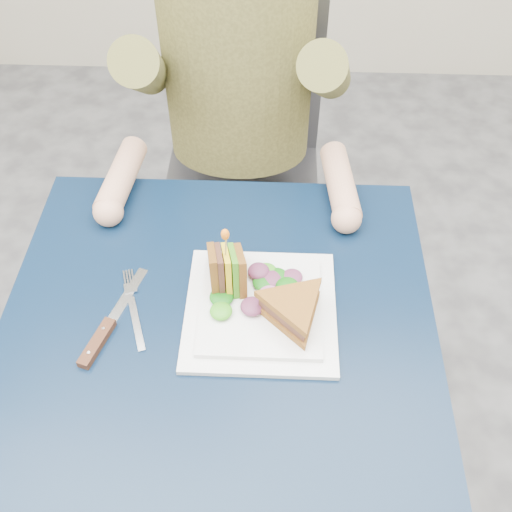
{
  "coord_description": "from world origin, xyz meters",
  "views": [
    {
      "loc": [
        0.09,
        -0.58,
        1.58
      ],
      "look_at": [
        0.06,
        0.09,
        0.82
      ],
      "focal_mm": 42.0,
      "sensor_mm": 36.0,
      "label": 1
    }
  ],
  "objects_px": {
    "chair": "(242,146)",
    "knife": "(103,334)",
    "table": "(219,353)",
    "sandwich_flat": "(293,309)",
    "sandwich_upright": "(227,271)",
    "diner": "(237,40)",
    "fork": "(134,310)",
    "plate": "(261,309)"
  },
  "relations": [
    {
      "from": "chair",
      "to": "plate",
      "type": "xyz_separation_m",
      "value": [
        0.07,
        -0.7,
        0.2
      ]
    },
    {
      "from": "chair",
      "to": "sandwich_upright",
      "type": "relative_size",
      "value": 6.81
    },
    {
      "from": "knife",
      "to": "table",
      "type": "bearing_deg",
      "value": 6.73
    },
    {
      "from": "plate",
      "to": "knife",
      "type": "bearing_deg",
      "value": -167.14
    },
    {
      "from": "plate",
      "to": "sandwich_flat",
      "type": "height_order",
      "value": "sandwich_flat"
    },
    {
      "from": "chair",
      "to": "diner",
      "type": "height_order",
      "value": "diner"
    },
    {
      "from": "plate",
      "to": "knife",
      "type": "distance_m",
      "value": 0.27
    },
    {
      "from": "plate",
      "to": "sandwich_flat",
      "type": "distance_m",
      "value": 0.07
    },
    {
      "from": "chair",
      "to": "fork",
      "type": "xyz_separation_m",
      "value": [
        -0.15,
        -0.7,
        0.19
      ]
    },
    {
      "from": "table",
      "to": "sandwich_flat",
      "type": "height_order",
      "value": "sandwich_flat"
    },
    {
      "from": "sandwich_flat",
      "to": "knife",
      "type": "xyz_separation_m",
      "value": [
        -0.32,
        -0.04,
        -0.04
      ]
    },
    {
      "from": "table",
      "to": "chair",
      "type": "bearing_deg",
      "value": 90.0
    },
    {
      "from": "sandwich_flat",
      "to": "fork",
      "type": "relative_size",
      "value": 1.1
    },
    {
      "from": "fork",
      "to": "knife",
      "type": "bearing_deg",
      "value": -129.53
    },
    {
      "from": "sandwich_flat",
      "to": "sandwich_upright",
      "type": "height_order",
      "value": "sandwich_upright"
    },
    {
      "from": "chair",
      "to": "sandwich_upright",
      "type": "height_order",
      "value": "chair"
    },
    {
      "from": "table",
      "to": "diner",
      "type": "relative_size",
      "value": 1.01
    },
    {
      "from": "diner",
      "to": "sandwich_flat",
      "type": "xyz_separation_m",
      "value": [
        0.13,
        -0.61,
        -0.14
      ]
    },
    {
      "from": "chair",
      "to": "sandwich_upright",
      "type": "distance_m",
      "value": 0.7
    },
    {
      "from": "chair",
      "to": "plate",
      "type": "bearing_deg",
      "value": -83.99
    },
    {
      "from": "plate",
      "to": "chair",
      "type": "bearing_deg",
      "value": 96.01
    },
    {
      "from": "chair",
      "to": "diner",
      "type": "relative_size",
      "value": 1.25
    },
    {
      "from": "fork",
      "to": "plate",
      "type": "bearing_deg",
      "value": 2.05
    },
    {
      "from": "diner",
      "to": "knife",
      "type": "height_order",
      "value": "diner"
    },
    {
      "from": "table",
      "to": "sandwich_upright",
      "type": "relative_size",
      "value": 5.5
    },
    {
      "from": "table",
      "to": "fork",
      "type": "relative_size",
      "value": 4.29
    },
    {
      "from": "sandwich_upright",
      "to": "table",
      "type": "bearing_deg",
      "value": -99.5
    },
    {
      "from": "table",
      "to": "knife",
      "type": "relative_size",
      "value": 3.45
    },
    {
      "from": "chair",
      "to": "knife",
      "type": "relative_size",
      "value": 4.28
    },
    {
      "from": "diner",
      "to": "plate",
      "type": "distance_m",
      "value": 0.61
    },
    {
      "from": "table",
      "to": "fork",
      "type": "height_order",
      "value": "fork"
    },
    {
      "from": "table",
      "to": "fork",
      "type": "bearing_deg",
      "value": 168.51
    },
    {
      "from": "sandwich_upright",
      "to": "chair",
      "type": "bearing_deg",
      "value": 91.22
    },
    {
      "from": "plate",
      "to": "sandwich_upright",
      "type": "xyz_separation_m",
      "value": [
        -0.06,
        0.05,
        0.05
      ]
    },
    {
      "from": "table",
      "to": "sandwich_upright",
      "type": "xyz_separation_m",
      "value": [
        0.01,
        0.08,
        0.13
      ]
    },
    {
      "from": "plate",
      "to": "sandwich_flat",
      "type": "xyz_separation_m",
      "value": [
        0.05,
        -0.03,
        0.04
      ]
    },
    {
      "from": "table",
      "to": "chair",
      "type": "distance_m",
      "value": 0.74
    },
    {
      "from": "diner",
      "to": "fork",
      "type": "bearing_deg",
      "value": -103.89
    },
    {
      "from": "chair",
      "to": "plate",
      "type": "distance_m",
      "value": 0.73
    },
    {
      "from": "diner",
      "to": "plate",
      "type": "relative_size",
      "value": 2.87
    },
    {
      "from": "sandwich_upright",
      "to": "knife",
      "type": "bearing_deg",
      "value": -152.69
    },
    {
      "from": "diner",
      "to": "knife",
      "type": "distance_m",
      "value": 0.69
    }
  ]
}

